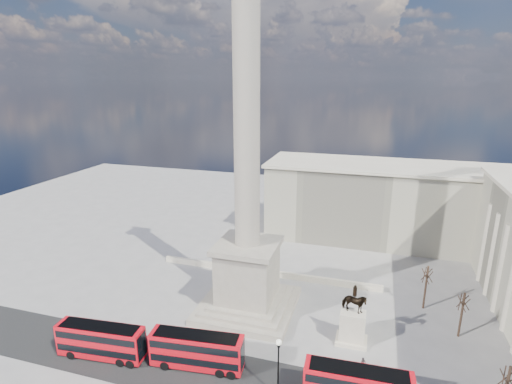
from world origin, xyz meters
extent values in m
plane|color=gray|center=(0.00, 0.00, 0.00)|extent=(180.00, 180.00, 0.00)
cube|color=#272727|center=(5.00, -10.00, 0.00)|extent=(120.00, 9.00, 0.01)
cube|color=#A29887|center=(0.00, 5.00, 0.50)|extent=(14.00, 14.00, 1.00)
cube|color=#A29887|center=(0.00, 5.00, 1.25)|extent=(12.00, 12.00, 0.50)
cube|color=#A29887|center=(0.00, 5.00, 1.75)|extent=(10.00, 10.00, 0.50)
cube|color=#A29887|center=(0.00, 5.00, 6.00)|extent=(8.00, 8.00, 8.00)
cube|color=#A29887|center=(0.00, 5.00, 10.40)|extent=(9.00, 9.00, 0.80)
cylinder|color=#A79B8A|center=(0.00, 5.00, 27.80)|extent=(3.60, 3.60, 34.00)
cube|color=beige|center=(0.00, 16.00, 0.55)|extent=(40.00, 0.60, 1.10)
cube|color=beige|center=(20.00, 40.00, 8.00)|extent=(50.00, 16.00, 16.00)
cube|color=beige|center=(20.00, 40.00, 16.30)|extent=(51.00, 17.00, 0.60)
cube|color=red|center=(-14.22, -10.93, 2.40)|extent=(11.31, 3.51, 4.10)
cube|color=black|center=(-14.22, -10.93, 1.67)|extent=(10.88, 3.53, 0.91)
cube|color=black|center=(-14.22, -10.93, 3.49)|extent=(10.88, 3.53, 0.91)
cube|color=black|center=(-14.22, -10.93, 4.48)|extent=(10.18, 3.16, 0.06)
cylinder|color=black|center=(-17.88, -11.25, 0.56)|extent=(1.34, 2.74, 1.11)
cylinder|color=black|center=(-11.11, -10.65, 0.56)|extent=(1.34, 2.74, 1.11)
cylinder|color=black|center=(-9.78, -10.53, 0.56)|extent=(1.34, 2.74, 1.11)
cube|color=red|center=(-1.90, -9.17, 2.45)|extent=(11.53, 3.73, 4.17)
cube|color=black|center=(-1.90, -9.17, 1.70)|extent=(11.09, 3.74, 0.93)
cube|color=black|center=(-1.90, -9.17, 3.55)|extent=(11.09, 3.74, 0.93)
cube|color=black|center=(-1.90, -9.17, 4.56)|extent=(10.38, 3.36, 0.06)
cylinder|color=black|center=(-5.62, -9.56, 0.57)|extent=(1.41, 2.80, 1.13)
cylinder|color=black|center=(1.25, -8.84, 0.57)|extent=(1.41, 2.80, 1.13)
cylinder|color=black|center=(2.61, -8.70, 0.57)|extent=(1.41, 2.80, 1.13)
cube|color=black|center=(17.02, -9.70, 3.55)|extent=(10.98, 3.11, 0.93)
cube|color=black|center=(17.02, -9.70, 4.56)|extent=(10.29, 2.76, 0.06)
cylinder|color=black|center=(8.61, -10.87, 3.36)|extent=(0.18, 0.18, 6.72)
cylinder|color=black|center=(8.61, -10.87, 6.60)|extent=(0.34, 0.34, 0.34)
sphere|color=silver|center=(8.61, -10.87, 6.99)|extent=(0.63, 0.63, 0.63)
cube|color=beige|center=(15.80, 1.18, 0.26)|extent=(4.10, 3.07, 0.51)
cube|color=beige|center=(15.80, 1.18, 2.25)|extent=(3.28, 2.25, 4.51)
imported|color=black|center=(15.80, 1.18, 5.89)|extent=(3.45, 1.93, 2.77)
cylinder|color=black|center=(15.80, 1.18, 7.57)|extent=(0.51, 0.51, 1.23)
sphere|color=black|center=(15.80, 1.18, 8.32)|extent=(0.37, 0.37, 0.37)
cylinder|color=#332319|center=(29.78, 6.70, 3.32)|extent=(0.31, 0.31, 6.63)
cylinder|color=#332319|center=(25.84, 12.78, 3.55)|extent=(0.30, 0.30, 7.09)
imported|color=black|center=(17.48, -3.89, 0.86)|extent=(0.73, 0.60, 1.72)
imported|color=black|center=(17.19, 0.98, 0.77)|extent=(0.48, 0.94, 1.53)
camera|label=1|loc=(16.78, -46.42, 34.13)|focal=28.00mm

